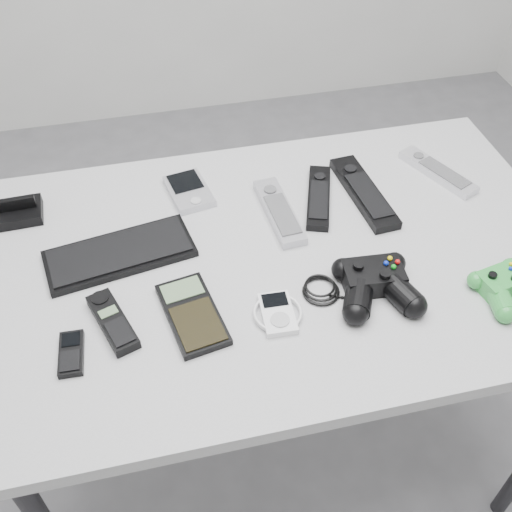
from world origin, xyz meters
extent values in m
plane|color=slate|center=(0.00, 0.00, 0.00)|extent=(3.50, 3.50, 0.00)
cube|color=#A0A0A2|center=(0.04, -0.09, 0.76)|extent=(1.16, 0.74, 0.03)
cylinder|color=black|center=(-0.49, 0.23, 0.37)|extent=(0.04, 0.04, 0.74)
cylinder|color=black|center=(0.57, 0.23, 0.37)|extent=(0.04, 0.04, 0.74)
cube|color=black|center=(-0.28, -0.03, 0.78)|extent=(0.30, 0.17, 0.02)
cube|color=black|center=(-0.48, 0.14, 0.80)|extent=(0.09, 0.08, 0.05)
cube|color=#B3B2BA|center=(-0.12, 0.13, 0.79)|extent=(0.10, 0.14, 0.02)
cube|color=#B3B2BA|center=(0.05, 0.02, 0.79)|extent=(0.07, 0.21, 0.02)
cube|color=black|center=(0.15, 0.05, 0.79)|extent=(0.11, 0.21, 0.02)
cube|color=black|center=(0.25, 0.04, 0.79)|extent=(0.08, 0.25, 0.02)
cube|color=silver|center=(0.44, 0.07, 0.79)|extent=(0.12, 0.20, 0.02)
cube|color=black|center=(-0.38, -0.25, 0.78)|extent=(0.04, 0.09, 0.02)
cube|color=black|center=(-0.31, -0.20, 0.79)|extent=(0.09, 0.15, 0.02)
cube|color=black|center=(-0.17, -0.21, 0.78)|extent=(0.12, 0.19, 0.02)
cube|color=white|center=(-0.02, -0.25, 0.78)|extent=(0.09, 0.10, 0.02)
camera|label=1|loc=(-0.21, -0.90, 1.62)|focal=42.00mm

